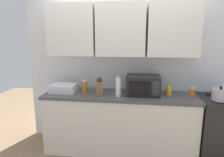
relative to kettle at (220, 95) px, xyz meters
name	(u,v)px	position (x,y,z in m)	size (l,w,h in m)	color
wall_back_with_cabinets	(121,47)	(-1.33, 0.39, 0.58)	(3.10, 0.38, 2.60)	white
counter_run	(119,122)	(-1.33, 0.16, -0.54)	(2.23, 0.63, 0.90)	white
kettle	(220,95)	(0.00, 0.00, 0.00)	(0.21, 0.21, 0.19)	#B2B2B7
microwave	(143,85)	(-0.99, 0.19, 0.05)	(0.48, 0.37, 0.28)	black
dish_rack	(64,88)	(-2.19, 0.16, -0.03)	(0.38, 0.30, 0.12)	silver
knife_block	(100,88)	(-1.61, 0.06, 0.01)	(0.12, 0.14, 0.27)	brown
bottle_yellow_mustard	(169,91)	(-0.62, 0.19, -0.02)	(0.08, 0.08, 0.14)	gold
bottle_spice_jar	(192,93)	(-0.32, 0.12, -0.02)	(0.08, 0.08, 0.15)	#BC6638
bottle_amber_vinegar	(85,87)	(-1.85, 0.13, 0.01)	(0.08, 0.08, 0.20)	#AD701E
bottle_white_jar	(118,87)	(-1.34, 0.05, 0.05)	(0.08, 0.08, 0.28)	white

